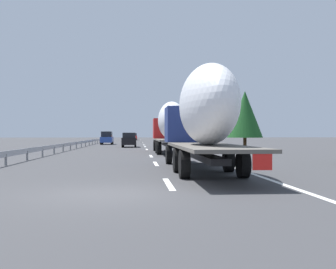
% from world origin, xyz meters
% --- Properties ---
extents(ground_plane, '(260.00, 260.00, 0.00)m').
position_xyz_m(ground_plane, '(40.00, 0.00, 0.00)').
color(ground_plane, '#38383A').
extents(lane_stripe_0, '(3.20, 0.20, 0.01)m').
position_xyz_m(lane_stripe_0, '(2.00, -1.80, 0.00)').
color(lane_stripe_0, white).
rests_on(lane_stripe_0, ground_plane).
extents(lane_stripe_1, '(3.20, 0.20, 0.01)m').
position_xyz_m(lane_stripe_1, '(10.98, -1.80, 0.00)').
color(lane_stripe_1, white).
rests_on(lane_stripe_1, ground_plane).
extents(lane_stripe_2, '(3.20, 0.20, 0.01)m').
position_xyz_m(lane_stripe_2, '(18.55, -1.80, 0.00)').
color(lane_stripe_2, white).
rests_on(lane_stripe_2, ground_plane).
extents(lane_stripe_3, '(3.20, 0.20, 0.01)m').
position_xyz_m(lane_stripe_3, '(31.40, -1.80, 0.00)').
color(lane_stripe_3, white).
rests_on(lane_stripe_3, ground_plane).
extents(lane_stripe_4, '(3.20, 0.20, 0.01)m').
position_xyz_m(lane_stripe_4, '(40.13, -1.80, 0.00)').
color(lane_stripe_4, white).
rests_on(lane_stripe_4, ground_plane).
extents(lane_stripe_5, '(3.20, 0.20, 0.01)m').
position_xyz_m(lane_stripe_5, '(48.61, -1.80, 0.00)').
color(lane_stripe_5, white).
rests_on(lane_stripe_5, ground_plane).
extents(lane_stripe_6, '(3.20, 0.20, 0.01)m').
position_xyz_m(lane_stripe_6, '(64.31, -1.80, 0.00)').
color(lane_stripe_6, white).
rests_on(lane_stripe_6, ground_plane).
extents(lane_stripe_7, '(3.20, 0.20, 0.01)m').
position_xyz_m(lane_stripe_7, '(67.37, -1.80, 0.00)').
color(lane_stripe_7, white).
rests_on(lane_stripe_7, ground_plane).
extents(lane_stripe_8, '(3.20, 0.20, 0.01)m').
position_xyz_m(lane_stripe_8, '(66.43, -1.80, 0.00)').
color(lane_stripe_8, white).
rests_on(lane_stripe_8, ground_plane).
extents(lane_stripe_9, '(3.20, 0.20, 0.01)m').
position_xyz_m(lane_stripe_9, '(99.05, -1.80, 0.00)').
color(lane_stripe_9, white).
rests_on(lane_stripe_9, ground_plane).
extents(edge_line_right, '(110.00, 0.20, 0.01)m').
position_xyz_m(edge_line_right, '(45.00, -5.50, 0.00)').
color(edge_line_right, white).
rests_on(edge_line_right, ground_plane).
extents(truck_lead, '(13.12, 2.55, 4.28)m').
position_xyz_m(truck_lead, '(23.17, -3.60, 2.41)').
color(truck_lead, '#B21919').
rests_on(truck_lead, ground_plane).
extents(truck_trailing, '(13.42, 2.55, 4.41)m').
position_xyz_m(truck_trailing, '(6.11, -3.60, 2.47)').
color(truck_trailing, navy).
rests_on(truck_trailing, ground_plane).
extents(car_blue_sedan, '(4.60, 1.80, 2.00)m').
position_xyz_m(car_blue_sedan, '(51.68, 3.84, 0.99)').
color(car_blue_sedan, '#28479E').
rests_on(car_blue_sedan, ground_plane).
extents(car_black_suv, '(4.65, 1.75, 1.78)m').
position_xyz_m(car_black_suv, '(38.85, 0.18, 0.91)').
color(car_black_suv, black).
rests_on(car_black_suv, ground_plane).
extents(car_red_compact, '(4.77, 1.91, 1.80)m').
position_xyz_m(car_red_compact, '(93.63, 0.12, 0.92)').
color(car_red_compact, red).
rests_on(car_red_compact, ground_plane).
extents(road_sign, '(0.10, 0.90, 2.98)m').
position_xyz_m(road_sign, '(44.33, -6.70, 2.07)').
color(road_sign, gray).
rests_on(road_sign, ground_plane).
extents(tree_0, '(3.12, 3.12, 5.41)m').
position_xyz_m(tree_0, '(23.72, -10.24, 3.35)').
color(tree_0, '#472D19').
rests_on(tree_0, ground_plane).
extents(tree_2, '(2.61, 2.61, 5.53)m').
position_xyz_m(tree_2, '(57.78, -12.66, 3.56)').
color(tree_2, '#472D19').
rests_on(tree_2, ground_plane).
extents(guardrail_median, '(94.00, 0.10, 0.76)m').
position_xyz_m(guardrail_median, '(43.00, 6.00, 0.58)').
color(guardrail_median, '#9EA0A5').
rests_on(guardrail_median, ground_plane).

